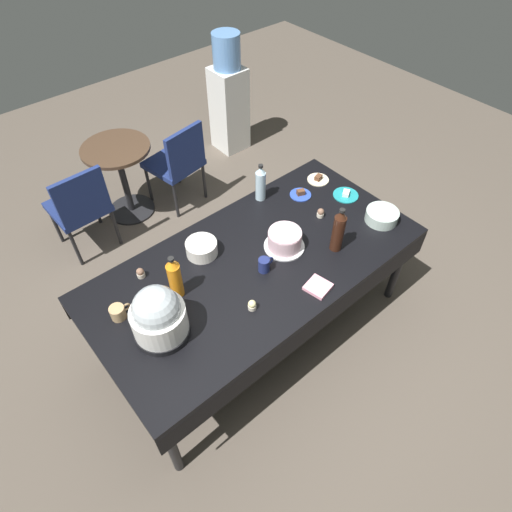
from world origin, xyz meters
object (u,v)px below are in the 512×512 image
at_px(slow_cooker, 158,316).
at_px(soda_bottle_water, 261,183).
at_px(glass_salad_bowl, 382,216).
at_px(dessert_plate_teal, 346,195).
at_px(soda_bottle_orange_juice, 175,278).
at_px(maroon_chair_left, 80,205).
at_px(coffee_mug_tan, 118,312).
at_px(maroon_chair_right, 178,160).
at_px(frosted_layer_cake, 285,240).
at_px(dessert_plate_cobalt, 301,194).
at_px(cupcake_berry, 321,213).
at_px(round_cafe_table, 121,168).
at_px(ceramic_snack_bowl, 202,248).
at_px(water_cooler, 229,97).
at_px(cupcake_mint, 140,273).
at_px(potluck_table, 256,268).
at_px(soda_bottle_cola, 338,231).
at_px(coffee_mug_navy, 264,265).
at_px(cupcake_lemon, 252,305).
at_px(dessert_plate_cream, 318,179).

relative_size(slow_cooker, soda_bottle_water, 1.20).
xyz_separation_m(glass_salad_bowl, dessert_plate_teal, (0.02, 0.34, -0.03)).
distance_m(soda_bottle_orange_juice, maroon_chair_left, 1.54).
bearing_deg(coffee_mug_tan, soda_bottle_water, 11.81).
distance_m(slow_cooker, dessert_plate_teal, 1.70).
height_order(coffee_mug_tan, maroon_chair_right, maroon_chair_right).
height_order(frosted_layer_cake, dessert_plate_cobalt, frosted_layer_cake).
bearing_deg(cupcake_berry, round_cafe_table, 110.82).
bearing_deg(frosted_layer_cake, ceramic_snack_bowl, 145.63).
height_order(ceramic_snack_bowl, water_cooler, water_cooler).
bearing_deg(cupcake_berry, dessert_plate_teal, 6.57).
bearing_deg(dessert_plate_cobalt, glass_salad_bowl, -67.14).
bearing_deg(cupcake_mint, water_cooler, 40.13).
distance_m(potluck_table, cupcake_berry, 0.64).
bearing_deg(frosted_layer_cake, cupcake_berry, 7.86).
relative_size(dessert_plate_cobalt, soda_bottle_cola, 0.47).
height_order(frosted_layer_cake, coffee_mug_navy, frosted_layer_cake).
bearing_deg(soda_bottle_orange_juice, soda_bottle_cola, -19.57).
distance_m(soda_bottle_cola, coffee_mug_tan, 1.43).
bearing_deg(round_cafe_table, frosted_layer_cake, -81.45).
relative_size(cupcake_lemon, coffee_mug_navy, 0.59).
relative_size(cupcake_mint, maroon_chair_left, 0.08).
bearing_deg(dessert_plate_cobalt, slow_cooker, -165.88).
height_order(potluck_table, glass_salad_bowl, glass_salad_bowl).
height_order(glass_salad_bowl, dessert_plate_cream, glass_salad_bowl).
bearing_deg(soda_bottle_orange_juice, slow_cooker, -141.00).
bearing_deg(soda_bottle_cola, maroon_chair_right, 92.04).
bearing_deg(soda_bottle_cola, cupcake_mint, 150.75).
xyz_separation_m(ceramic_snack_bowl, cupcake_berry, (0.85, -0.25, -0.02)).
relative_size(glass_salad_bowl, maroon_chair_right, 0.27).
bearing_deg(cupcake_berry, slow_cooker, -175.77).
distance_m(dessert_plate_cobalt, coffee_mug_tan, 1.57).
distance_m(coffee_mug_tan, coffee_mug_navy, 0.92).
bearing_deg(coffee_mug_navy, dessert_plate_cream, 24.51).
bearing_deg(soda_bottle_cola, ceramic_snack_bowl, 142.75).
bearing_deg(cupcake_mint, soda_bottle_water, 4.79).
bearing_deg(dessert_plate_teal, cupcake_berry, -173.43).
relative_size(frosted_layer_cake, coffee_mug_navy, 2.37).
bearing_deg(dessert_plate_cobalt, dessert_plate_cream, 10.25).
height_order(slow_cooker, soda_bottle_orange_juice, slow_cooker).
distance_m(coffee_mug_tan, round_cafe_table, 1.85).
xyz_separation_m(glass_salad_bowl, cupcake_lemon, (-1.18, 0.01, -0.01)).
height_order(dessert_plate_teal, cupcake_berry, cupcake_berry).
distance_m(slow_cooker, dessert_plate_cobalt, 1.49).
bearing_deg(cupcake_lemon, maroon_chair_left, 98.83).
xyz_separation_m(coffee_mug_tan, maroon_chair_left, (0.33, 1.40, -0.30)).
xyz_separation_m(cupcake_lemon, coffee_mug_navy, (0.25, 0.18, 0.02)).
height_order(glass_salad_bowl, soda_bottle_water, soda_bottle_water).
height_order(coffee_mug_navy, round_cafe_table, coffee_mug_navy).
xyz_separation_m(dessert_plate_cobalt, soda_bottle_water, (-0.25, 0.17, 0.13)).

